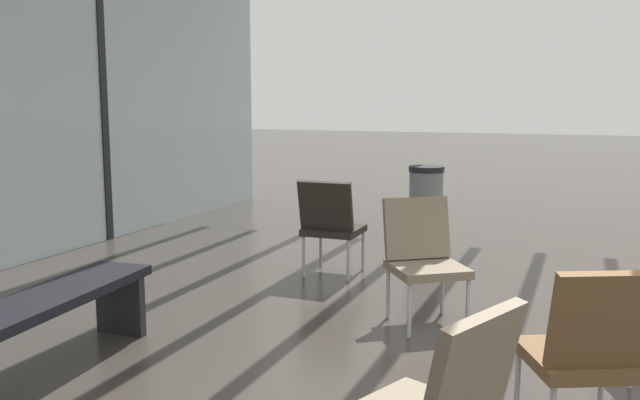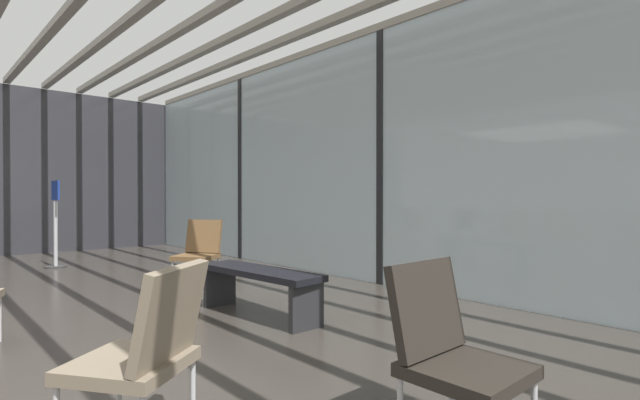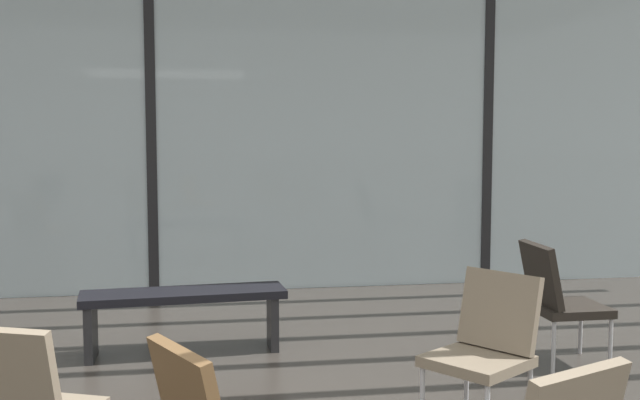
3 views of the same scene
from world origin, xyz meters
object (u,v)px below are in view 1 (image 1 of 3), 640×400
lounge_chair_1 (331,222)px  lounge_chair_4 (591,346)px  lounge_chair_3 (423,253)px  trash_bin (426,206)px  waiting_bench (52,311)px

lounge_chair_1 → lounge_chair_4: size_ratio=1.00×
lounge_chair_3 → lounge_chair_4: size_ratio=1.00×
lounge_chair_1 → lounge_chair_3: size_ratio=1.00×
lounge_chair_4 → trash_bin: bearing=-92.9°
lounge_chair_1 → lounge_chair_3: 1.40m
trash_bin → lounge_chair_1: bearing=162.7°
lounge_chair_4 → waiting_bench: 2.88m
lounge_chair_4 → waiting_bench: (-0.16, 2.87, -0.13)m
lounge_chair_3 → waiting_bench: size_ratio=0.57×
lounge_chair_3 → lounge_chair_4: (-1.52, -1.11, 0.00)m
lounge_chair_4 → lounge_chair_1: bearing=-74.0°
trash_bin → waiting_bench: bearing=163.9°
lounge_chair_4 → waiting_bench: bearing=-22.2°
lounge_chair_3 → lounge_chair_1: bearing=103.1°
waiting_bench → trash_bin: 4.36m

